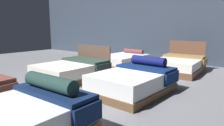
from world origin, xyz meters
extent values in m
cube|color=slate|center=(0.00, 0.00, -0.01)|extent=(18.00, 18.00, 0.02)
cube|color=#333D4C|center=(0.00, 5.22, 1.75)|extent=(18.00, 0.06, 3.50)
cube|color=brown|center=(-0.42, -1.97, 0.30)|extent=(0.11, 0.56, 0.28)
cube|color=silver|center=(1.08, -2.65, 0.38)|extent=(1.42, 2.05, 0.34)
cube|color=#0F1E40|center=(1.07, -1.90, 0.58)|extent=(1.44, 0.54, 0.07)
cube|color=#0F1E40|center=(0.34, -1.91, 0.41)|extent=(0.08, 0.52, 0.27)
cube|color=#0F1E40|center=(1.80, -1.88, 0.41)|extent=(0.08, 0.52, 0.27)
cylinder|color=#1E3634|center=(1.07, -1.94, 0.74)|extent=(1.03, 0.24, 0.23)
cube|color=brown|center=(-1.11, 0.29, 0.08)|extent=(1.65, 2.02, 0.16)
cube|color=silver|center=(-1.11, 0.29, 0.32)|extent=(1.59, 1.96, 0.31)
cube|color=brown|center=(-1.09, 1.28, 0.48)|extent=(1.51, 0.08, 0.97)
cube|color=#273831|center=(-1.10, 0.91, 0.51)|extent=(1.60, 0.72, 0.07)
cube|color=#273831|center=(-1.90, 0.93, 0.32)|extent=(0.09, 0.68, 0.30)
cube|color=#273831|center=(-0.29, 0.89, 0.32)|extent=(0.09, 0.68, 0.30)
cube|color=brown|center=(1.10, 0.31, 0.08)|extent=(1.52, 2.04, 0.17)
cube|color=silver|center=(1.10, 0.31, 0.34)|extent=(1.46, 1.97, 0.34)
cube|color=#0D204C|center=(1.12, 0.92, 0.54)|extent=(1.45, 0.75, 0.06)
cube|color=#0D204C|center=(0.40, 0.95, 0.37)|extent=(0.09, 0.70, 0.28)
cube|color=#0D204C|center=(1.84, 0.89, 0.37)|extent=(0.09, 0.70, 0.28)
cylinder|color=#0F144E|center=(1.12, 1.05, 0.69)|extent=(0.95, 0.27, 0.24)
cube|color=brown|center=(-1.17, 3.16, 0.07)|extent=(1.55, 2.11, 0.14)
cube|color=white|center=(-1.17, 3.16, 0.28)|extent=(1.48, 2.05, 0.29)
cylinder|color=brown|center=(-1.15, 3.93, 0.52)|extent=(0.97, 0.22, 0.19)
cube|color=brown|center=(1.15, 3.21, 0.10)|extent=(1.53, 2.01, 0.20)
cube|color=silver|center=(1.15, 3.21, 0.34)|extent=(1.47, 1.95, 0.27)
cube|color=brown|center=(1.10, 4.18, 0.52)|extent=(1.35, 0.11, 1.05)
cube|color=olive|center=(1.12, 3.84, 0.51)|extent=(1.45, 0.68, 0.08)
cube|color=olive|center=(0.39, 3.81, 0.36)|extent=(0.11, 0.62, 0.22)
cube|color=olive|center=(1.84, 3.88, 0.36)|extent=(0.11, 0.62, 0.22)
camera|label=1|loc=(3.62, -3.68, 1.55)|focal=32.49mm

